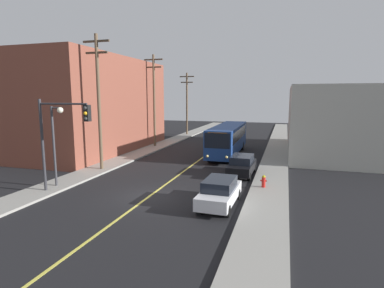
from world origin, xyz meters
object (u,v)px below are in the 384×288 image
(city_bus, at_px, (228,138))
(parked_car_white, at_px, (220,192))
(parked_car_black, at_px, (242,165))
(utility_pole_mid, at_px, (154,97))
(fire_hydrant, at_px, (264,181))
(utility_pole_near, at_px, (99,97))
(traffic_signal_left_corner, at_px, (61,129))
(street_lamp_left, at_px, (56,134))
(utility_pole_far, at_px, (187,101))

(city_bus, distance_m, parked_car_white, 16.28)
(city_bus, xyz_separation_m, parked_car_white, (2.43, -16.07, -0.98))
(city_bus, height_order, parked_car_black, city_bus)
(parked_car_black, bearing_deg, city_bus, 107.47)
(utility_pole_mid, height_order, fire_hydrant, utility_pole_mid)
(utility_pole_near, height_order, traffic_signal_left_corner, utility_pole_near)
(street_lamp_left, relative_size, fire_hydrant, 6.55)
(traffic_signal_left_corner, height_order, street_lamp_left, traffic_signal_left_corner)
(parked_car_black, xyz_separation_m, street_lamp_left, (-11.72, -7.18, 2.90))
(parked_car_black, distance_m, fire_hydrant, 3.96)
(parked_car_white, height_order, utility_pole_near, utility_pole_near)
(city_bus, relative_size, parked_car_black, 2.74)
(parked_car_white, relative_size, fire_hydrant, 5.30)
(utility_pole_near, xyz_separation_m, utility_pole_far, (-0.49, 25.70, -0.66))
(city_bus, height_order, traffic_signal_left_corner, traffic_signal_left_corner)
(utility_pole_mid, bearing_deg, utility_pole_far, 89.22)
(utility_pole_far, xyz_separation_m, street_lamp_left, (0.55, -31.07, -1.86))
(utility_pole_far, relative_size, traffic_signal_left_corner, 1.65)
(city_bus, relative_size, utility_pole_far, 1.23)
(utility_pole_near, bearing_deg, utility_pole_mid, 92.94)
(city_bus, xyz_separation_m, fire_hydrant, (4.65, -11.99, -1.23))
(utility_pole_near, distance_m, street_lamp_left, 5.94)
(traffic_signal_left_corner, bearing_deg, fire_hydrant, 21.73)
(parked_car_white, xyz_separation_m, utility_pole_mid, (-12.18, 18.64, 5.42))
(utility_pole_near, distance_m, fire_hydrant, 14.96)
(utility_pole_mid, bearing_deg, utility_pole_near, -87.06)
(utility_pole_far, bearing_deg, parked_car_white, -69.07)
(fire_hydrant, bearing_deg, traffic_signal_left_corner, -158.27)
(street_lamp_left, bearing_deg, parked_car_white, -1.70)
(parked_car_white, xyz_separation_m, utility_pole_far, (-12.01, 31.41, 4.76))
(utility_pole_mid, bearing_deg, street_lamp_left, -87.73)
(utility_pole_mid, distance_m, traffic_signal_left_corner, 19.66)
(utility_pole_mid, height_order, street_lamp_left, utility_pole_mid)
(city_bus, xyz_separation_m, traffic_signal_left_corner, (-7.61, -16.87, 2.49))
(parked_car_black, height_order, utility_pole_far, utility_pole_far)
(city_bus, xyz_separation_m, utility_pole_far, (-9.58, 15.34, 3.79))
(parked_car_black, relative_size, utility_pole_far, 0.45)
(utility_pole_mid, relative_size, traffic_signal_left_corner, 1.86)
(fire_hydrant, bearing_deg, utility_pole_far, 117.51)
(utility_pole_far, xyz_separation_m, traffic_signal_left_corner, (1.97, -32.21, -1.30))
(parked_car_white, bearing_deg, utility_pole_near, 153.63)
(parked_car_white, xyz_separation_m, parked_car_black, (0.26, 7.52, 0.00))
(parked_car_white, relative_size, traffic_signal_left_corner, 0.74)
(parked_car_black, bearing_deg, parked_car_white, -91.99)
(parked_car_black, height_order, traffic_signal_left_corner, traffic_signal_left_corner)
(utility_pole_far, distance_m, fire_hydrant, 31.22)
(utility_pole_mid, bearing_deg, fire_hydrant, -45.30)
(parked_car_white, bearing_deg, fire_hydrant, 61.49)
(parked_car_white, relative_size, street_lamp_left, 0.81)
(parked_car_white, bearing_deg, traffic_signal_left_corner, -175.43)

